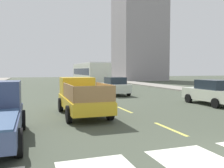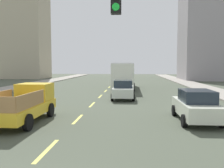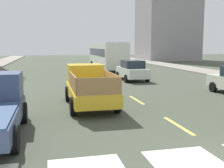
{
  "view_description": "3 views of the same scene",
  "coord_description": "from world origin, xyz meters",
  "px_view_note": "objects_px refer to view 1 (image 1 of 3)",
  "views": [
    {
      "loc": [
        -5.31,
        -4.38,
        2.39
      ],
      "look_at": [
        -0.38,
        10.2,
        1.5
      ],
      "focal_mm": 38.52,
      "sensor_mm": 36.0,
      "label": 1
    },
    {
      "loc": [
        2.98,
        -4.1,
        3.03
      ],
      "look_at": [
        1.63,
        13.01,
        1.69
      ],
      "focal_mm": 38.24,
      "sensor_mm": 36.0,
      "label": 2
    },
    {
      "loc": [
        -4.69,
        -5.21,
        2.99
      ],
      "look_at": [
        -1.91,
        6.75,
        1.26
      ],
      "focal_mm": 44.26,
      "sensor_mm": 36.0,
      "label": 3
    }
  ],
  "objects_px": {
    "pickup_stakebed": "(81,97)",
    "sedan_near_left": "(212,92)",
    "city_bus": "(90,73)",
    "sedan_far": "(115,86)"
  },
  "relations": [
    {
      "from": "pickup_stakebed",
      "to": "sedan_far",
      "type": "relative_size",
      "value": 1.18
    },
    {
      "from": "city_bus",
      "to": "sedan_far",
      "type": "bearing_deg",
      "value": -87.96
    },
    {
      "from": "sedan_far",
      "to": "sedan_near_left",
      "type": "bearing_deg",
      "value": -60.81
    },
    {
      "from": "pickup_stakebed",
      "to": "city_bus",
      "type": "bearing_deg",
      "value": 72.85
    },
    {
      "from": "pickup_stakebed",
      "to": "city_bus",
      "type": "distance_m",
      "value": 18.99
    },
    {
      "from": "pickup_stakebed",
      "to": "city_bus",
      "type": "height_order",
      "value": "city_bus"
    },
    {
      "from": "pickup_stakebed",
      "to": "sedan_near_left",
      "type": "bearing_deg",
      "value": 1.18
    },
    {
      "from": "pickup_stakebed",
      "to": "sedan_near_left",
      "type": "height_order",
      "value": "pickup_stakebed"
    },
    {
      "from": "sedan_near_left",
      "to": "city_bus",
      "type": "bearing_deg",
      "value": 103.68
    },
    {
      "from": "pickup_stakebed",
      "to": "sedan_far",
      "type": "height_order",
      "value": "pickup_stakebed"
    }
  ]
}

